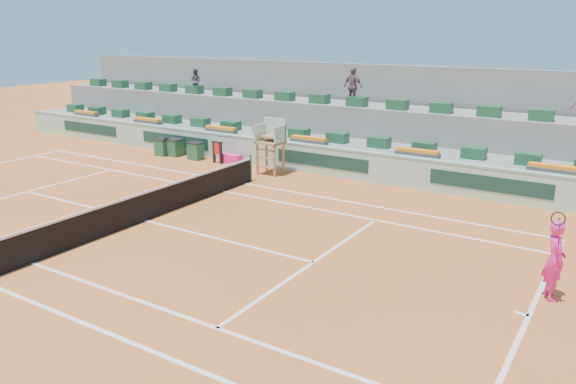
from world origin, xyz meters
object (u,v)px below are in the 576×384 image
(umpire_chair, at_px, (271,138))
(tennis_player, at_px, (555,260))
(drink_cooler_a, at_px, (196,151))
(player_bag, at_px, (231,159))

(umpire_chair, distance_m, tennis_player, 13.69)
(umpire_chair, bearing_deg, tennis_player, -27.53)
(drink_cooler_a, bearing_deg, umpire_chair, -3.51)
(player_bag, height_order, drink_cooler_a, drink_cooler_a)
(tennis_player, bearing_deg, umpire_chair, 152.47)
(umpire_chair, height_order, tennis_player, umpire_chair)
(player_bag, height_order, tennis_player, tennis_player)
(umpire_chair, height_order, drink_cooler_a, umpire_chair)
(player_bag, xyz_separation_m, umpire_chair, (2.64, -0.55, 1.33))
(player_bag, bearing_deg, drink_cooler_a, -172.34)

